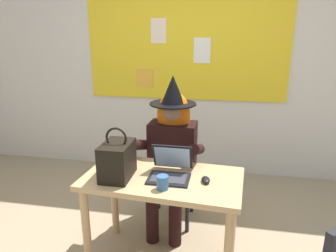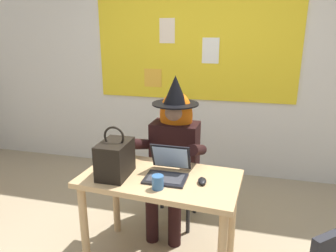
{
  "view_description": "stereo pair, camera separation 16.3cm",
  "coord_description": "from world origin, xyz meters",
  "px_view_note": "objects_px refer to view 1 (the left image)",
  "views": [
    {
      "loc": [
        0.49,
        -1.93,
        1.76
      ],
      "look_at": [
        0.06,
        0.41,
        1.04
      ],
      "focal_mm": 33.62,
      "sensor_mm": 36.0,
      "label": 1
    },
    {
      "loc": [
        0.65,
        -1.9,
        1.76
      ],
      "look_at": [
        0.06,
        0.41,
        1.04
      ],
      "focal_mm": 33.62,
      "sensor_mm": 36.0,
      "label": 2
    }
  ],
  "objects_px": {
    "person_costumed": "(171,145)",
    "coffee_mug": "(163,182)",
    "laptop": "(170,170)",
    "chair_at_desk": "(174,168)",
    "computer_mouse": "(206,180)",
    "desk_main": "(163,191)",
    "handbag": "(117,160)"
  },
  "relations": [
    {
      "from": "chair_at_desk",
      "to": "person_costumed",
      "type": "distance_m",
      "value": 0.3
    },
    {
      "from": "chair_at_desk",
      "to": "handbag",
      "type": "xyz_separation_m",
      "value": [
        -0.29,
        -0.74,
        0.37
      ]
    },
    {
      "from": "desk_main",
      "to": "handbag",
      "type": "xyz_separation_m",
      "value": [
        -0.32,
        -0.07,
        0.25
      ]
    },
    {
      "from": "laptop",
      "to": "handbag",
      "type": "relative_size",
      "value": 0.82
    },
    {
      "from": "person_costumed",
      "to": "coffee_mug",
      "type": "height_order",
      "value": "person_costumed"
    },
    {
      "from": "desk_main",
      "to": "chair_at_desk",
      "type": "distance_m",
      "value": 0.68
    },
    {
      "from": "chair_at_desk",
      "to": "coffee_mug",
      "type": "xyz_separation_m",
      "value": [
        0.07,
        -0.86,
        0.28
      ]
    },
    {
      "from": "desk_main",
      "to": "laptop",
      "type": "bearing_deg",
      "value": 15.8
    },
    {
      "from": "chair_at_desk",
      "to": "laptop",
      "type": "relative_size",
      "value": 2.91
    },
    {
      "from": "computer_mouse",
      "to": "desk_main",
      "type": "bearing_deg",
      "value": 165.16
    },
    {
      "from": "desk_main",
      "to": "coffee_mug",
      "type": "bearing_deg",
      "value": -78.64
    },
    {
      "from": "desk_main",
      "to": "person_costumed",
      "type": "distance_m",
      "value": 0.57
    },
    {
      "from": "desk_main",
      "to": "handbag",
      "type": "distance_m",
      "value": 0.41
    },
    {
      "from": "desk_main",
      "to": "chair_at_desk",
      "type": "height_order",
      "value": "chair_at_desk"
    },
    {
      "from": "person_costumed",
      "to": "desk_main",
      "type": "bearing_deg",
      "value": 4.98
    },
    {
      "from": "person_costumed",
      "to": "laptop",
      "type": "height_order",
      "value": "person_costumed"
    },
    {
      "from": "desk_main",
      "to": "handbag",
      "type": "bearing_deg",
      "value": -167.93
    },
    {
      "from": "person_costumed",
      "to": "handbag",
      "type": "xyz_separation_m",
      "value": [
        -0.29,
        -0.61,
        0.09
      ]
    },
    {
      "from": "desk_main",
      "to": "computer_mouse",
      "type": "height_order",
      "value": "computer_mouse"
    },
    {
      "from": "handbag",
      "to": "coffee_mug",
      "type": "distance_m",
      "value": 0.38
    },
    {
      "from": "person_costumed",
      "to": "laptop",
      "type": "xyz_separation_m",
      "value": [
        0.08,
        -0.53,
        0.01
      ]
    },
    {
      "from": "laptop",
      "to": "coffee_mug",
      "type": "xyz_separation_m",
      "value": [
        -0.02,
        -0.2,
        -0.0
      ]
    },
    {
      "from": "desk_main",
      "to": "person_costumed",
      "type": "relative_size",
      "value": 0.85
    },
    {
      "from": "laptop",
      "to": "chair_at_desk",
      "type": "bearing_deg",
      "value": 97.49
    },
    {
      "from": "laptop",
      "to": "computer_mouse",
      "type": "distance_m",
      "value": 0.27
    },
    {
      "from": "person_costumed",
      "to": "laptop",
      "type": "relative_size",
      "value": 4.5
    },
    {
      "from": "desk_main",
      "to": "coffee_mug",
      "type": "relative_size",
      "value": 12.51
    },
    {
      "from": "laptop",
      "to": "coffee_mug",
      "type": "distance_m",
      "value": 0.2
    },
    {
      "from": "computer_mouse",
      "to": "handbag",
      "type": "height_order",
      "value": "handbag"
    },
    {
      "from": "handbag",
      "to": "coffee_mug",
      "type": "height_order",
      "value": "handbag"
    },
    {
      "from": "chair_at_desk",
      "to": "computer_mouse",
      "type": "distance_m",
      "value": 0.82
    },
    {
      "from": "person_costumed",
      "to": "handbag",
      "type": "distance_m",
      "value": 0.68
    }
  ]
}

